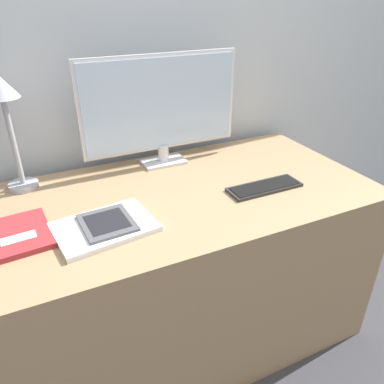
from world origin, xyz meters
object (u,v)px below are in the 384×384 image
at_px(laptop, 105,227).
at_px(notebook, 18,235).
at_px(ereader, 107,223).
at_px(monitor, 161,107).
at_px(desk_lamp, 5,109).
at_px(keyboard, 265,187).

distance_m(laptop, notebook, 0.26).
bearing_deg(ereader, monitor, 49.29).
relative_size(desk_lamp, notebook, 1.73).
height_order(keyboard, notebook, notebook).
height_order(monitor, keyboard, monitor).
relative_size(monitor, keyboard, 2.29).
bearing_deg(notebook, keyboard, -4.11).
relative_size(laptop, desk_lamp, 0.77).
height_order(desk_lamp, notebook, desk_lamp).
relative_size(keyboard, ereader, 1.58).
height_order(keyboard, laptop, laptop).
relative_size(monitor, desk_lamp, 1.58).
distance_m(monitor, keyboard, 0.52).
distance_m(ereader, notebook, 0.27).
bearing_deg(desk_lamp, monitor, -1.18).
height_order(ereader, notebook, ereader).
height_order(monitor, desk_lamp, monitor).
xyz_separation_m(desk_lamp, notebook, (-0.04, -0.34, -0.29)).
height_order(laptop, ereader, ereader).
relative_size(laptop, notebook, 1.32).
bearing_deg(laptop, keyboard, 1.01).
distance_m(laptop, desk_lamp, 0.55).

